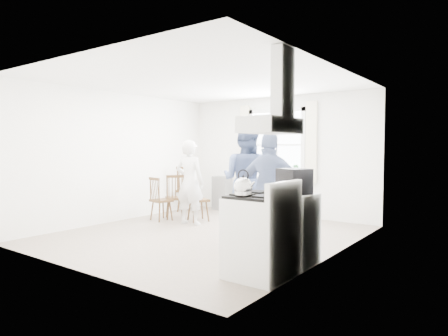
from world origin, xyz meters
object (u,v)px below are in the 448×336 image
windsor_chair_b (157,194)px  low_cabinet (294,229)px  windsor_chair_a (187,184)px  person_right (270,190)px  gas_stove (262,235)px  person_left (190,182)px  stereo_stack (294,181)px  windsor_chair_c (175,192)px  person_mid (246,180)px

windsor_chair_b → low_cabinet: bearing=-16.2°
windsor_chair_a → windsor_chair_b: size_ratio=1.18×
low_cabinet → person_right: person_right is taller
gas_stove → person_left: 3.34m
windsor_chair_a → person_left: size_ratio=0.65×
stereo_stack → windsor_chair_c: 3.72m
windsor_chair_b → person_mid: bearing=3.5°
low_cabinet → person_right: size_ratio=0.52×
gas_stove → person_left: bearing=145.7°
gas_stove → low_cabinet: bearing=84.3°
windsor_chair_b → windsor_chair_c: windsor_chair_c is taller
windsor_chair_b → gas_stove: bearing=-26.4°
windsor_chair_a → windsor_chair_c: (0.43, -0.83, -0.08)m
person_left → person_mid: 1.31m
gas_stove → windsor_chair_c: bearing=147.9°
stereo_stack → windsor_chair_c: (-3.41, 1.41, -0.49)m
windsor_chair_b → person_left: 0.82m
windsor_chair_c → person_left: 0.68m
low_cabinet → windsor_chair_a: bearing=149.9°
stereo_stack → person_left: bearing=157.2°
stereo_stack → windsor_chair_c: stereo_stack is taller
windsor_chair_a → person_right: 3.63m
windsor_chair_c → person_right: bearing=-17.8°
low_cabinet → stereo_stack: (-0.00, -0.01, 0.61)m
windsor_chair_b → windsor_chair_c: bearing=65.4°
stereo_stack → gas_stove: bearing=-95.4°
windsor_chair_b → person_right: person_right is taller
stereo_stack → person_right: 0.86m
gas_stove → windsor_chair_a: 4.78m
low_cabinet → windsor_chair_b: bearing=163.8°
low_cabinet → windsor_chair_c: (-3.41, 1.40, 0.12)m
windsor_chair_a → windsor_chair_b: 1.23m
stereo_stack → windsor_chair_b: size_ratio=0.52×
windsor_chair_c → person_mid: bearing=-6.9°
windsor_chair_b → person_mid: size_ratio=0.48×
person_left → stereo_stack: bearing=146.7°
gas_stove → windsor_chair_b: gas_stove is taller
windsor_chair_c → person_left: size_ratio=0.57×
windsor_chair_a → windsor_chair_c: size_ratio=1.13×
person_left → person_right: 2.26m
person_right → windsor_chair_b: bearing=-24.8°
stereo_stack → person_right: bearing=141.2°
windsor_chair_b → person_mid: person_mid is taller
low_cabinet → windsor_chair_b: low_cabinet is taller
low_cabinet → person_left: 3.07m
windsor_chair_c → person_mid: 1.95m
stereo_stack → windsor_chair_a: size_ratio=0.44×
person_right → low_cabinet: bearing=127.3°
windsor_chair_a → gas_stove: bearing=-37.8°
stereo_stack → low_cabinet: bearing=64.8°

